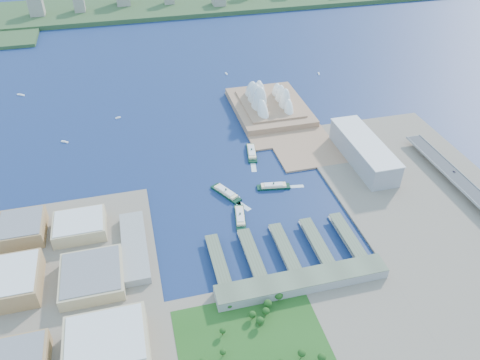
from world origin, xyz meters
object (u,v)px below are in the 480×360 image
object	(u,v)px
opera_house	(270,95)
ferry_b	(252,151)
ferry_a	(226,192)
ferry_d	(274,185)
toaster_building	(364,151)
ferry_c	(240,216)
car_c	(454,171)

from	to	relation	value
opera_house	ferry_b	xyz separation A→B (m)	(-71.92, -134.59, -26.87)
ferry_b	opera_house	bearing A→B (deg)	72.43
ferry_a	ferry_d	distance (m)	70.80
toaster_building	ferry_c	xyz separation A→B (m)	(-218.91, -82.89, -15.69)
ferry_a	ferry_d	size ratio (longest dim) A/B	1.08
ferry_c	ferry_d	bearing A→B (deg)	-130.07
ferry_d	car_c	xyz separation A→B (m)	(263.77, -47.30, 11.01)
ferry_c	car_c	xyz separation A→B (m)	(327.91, 6.40, 10.78)
ferry_a	ferry_b	size ratio (longest dim) A/B	0.97
opera_house	ferry_b	distance (m)	154.95
opera_house	ferry_c	world-z (taller)	opera_house
toaster_building	ferry_d	bearing A→B (deg)	-169.32
ferry_a	ferry_b	bearing A→B (deg)	26.19
ferry_d	toaster_building	bearing A→B (deg)	-70.52
opera_house	ferry_a	distance (m)	265.88
ferry_b	ferry_d	xyz separation A→B (m)	(7.15, -94.59, -0.55)
ferry_b	car_c	distance (m)	306.00
ferry_a	ferry_c	bearing A→B (deg)	-112.52
ferry_a	car_c	distance (m)	338.33
toaster_building	ferry_b	bearing A→B (deg)	158.00
ferry_c	ferry_d	distance (m)	83.66
ferry_a	car_c	bearing A→B (deg)	-37.69
ferry_a	ferry_b	xyz separation A→B (m)	(63.62, 92.54, 0.16)
toaster_building	car_c	xyz separation A→B (m)	(109.00, -76.48, -4.91)
ferry_d	car_c	size ratio (longest dim) A/B	9.51
ferry_a	ferry_b	distance (m)	112.30
opera_house	ferry_d	xyz separation A→B (m)	(-64.77, -229.18, -27.42)
ferry_c	opera_house	bearing A→B (deg)	-104.51
car_c	ferry_b	bearing A→B (deg)	-27.64
ferry_b	car_c	size ratio (longest dim) A/B	10.65
ferry_a	toaster_building	bearing A→B (deg)	-22.44
ferry_b	ferry_d	size ratio (longest dim) A/B	1.12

